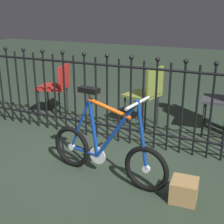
{
  "coord_description": "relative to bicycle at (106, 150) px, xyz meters",
  "views": [
    {
      "loc": [
        1.38,
        -2.58,
        1.6
      ],
      "look_at": [
        0.11,
        0.2,
        0.55
      ],
      "focal_mm": 49.81,
      "sensor_mm": 36.0,
      "label": 1
    }
  ],
  "objects": [
    {
      "name": "bicycle",
      "position": [
        0.0,
        0.0,
        0.0
      ],
      "size": [
        1.29,
        0.4,
        0.88
      ],
      "color": "black",
      "rests_on": "ground"
    },
    {
      "name": "chair_olive",
      "position": [
        -0.08,
        1.44,
        0.22
      ],
      "size": [
        0.5,
        0.49,
        0.84
      ],
      "color": "black",
      "rests_on": "ground"
    },
    {
      "name": "ground_plane",
      "position": [
        -0.21,
        0.16,
        -0.3
      ],
      "size": [
        20.0,
        20.0,
        0.0
      ],
      "primitive_type": "plane",
      "color": "#253226"
    },
    {
      "name": "iron_fence",
      "position": [
        -0.26,
        0.83,
        0.27
      ],
      "size": [
        4.68,
        0.07,
        1.13
      ],
      "color": "black",
      "rests_on": "ground"
    },
    {
      "name": "display_crate",
      "position": [
        0.77,
        -0.06,
        -0.2
      ],
      "size": [
        0.24,
        0.24,
        0.19
      ],
      "primitive_type": "cube",
      "rotation": [
        0.0,
        0.0,
        0.07
      ],
      "color": "olive",
      "rests_on": "ground"
    },
    {
      "name": "chair_red",
      "position": [
        -1.45,
        1.34,
        0.19
      ],
      "size": [
        0.48,
        0.48,
        0.78
      ],
      "color": "black",
      "rests_on": "ground"
    }
  ]
}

